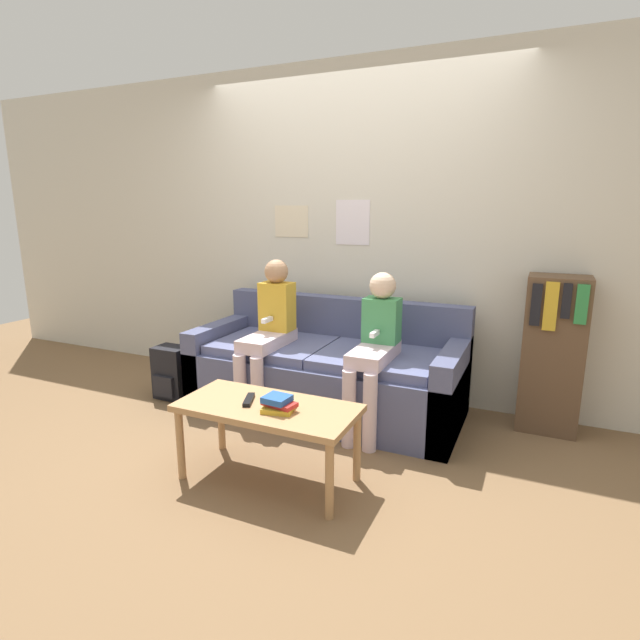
{
  "coord_description": "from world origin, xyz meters",
  "views": [
    {
      "loc": [
        1.42,
        -2.72,
        1.52
      ],
      "look_at": [
        0.0,
        0.41,
        0.73
      ],
      "focal_mm": 28.0,
      "sensor_mm": 36.0,
      "label": 1
    }
  ],
  "objects_px": {
    "coffee_table": "(268,414)",
    "person_left": "(268,329)",
    "couch": "(327,373)",
    "bookshelf": "(552,354)",
    "person_right": "(375,344)",
    "tv_remote": "(249,400)",
    "backpack": "(172,373)"
  },
  "relations": [
    {
      "from": "coffee_table",
      "to": "person_left",
      "type": "bearing_deg",
      "value": 119.57
    },
    {
      "from": "couch",
      "to": "bookshelf",
      "type": "relative_size",
      "value": 1.85
    },
    {
      "from": "person_right",
      "to": "tv_remote",
      "type": "relative_size",
      "value": 6.27
    },
    {
      "from": "person_left",
      "to": "bookshelf",
      "type": "height_order",
      "value": "person_left"
    },
    {
      "from": "couch",
      "to": "person_left",
      "type": "bearing_deg",
      "value": -152.95
    },
    {
      "from": "person_left",
      "to": "backpack",
      "type": "distance_m",
      "value": 0.96
    },
    {
      "from": "person_left",
      "to": "backpack",
      "type": "bearing_deg",
      "value": -173.95
    },
    {
      "from": "backpack",
      "to": "tv_remote",
      "type": "bearing_deg",
      "value": -31.97
    },
    {
      "from": "couch",
      "to": "backpack",
      "type": "height_order",
      "value": "couch"
    },
    {
      "from": "tv_remote",
      "to": "backpack",
      "type": "relative_size",
      "value": 0.41
    },
    {
      "from": "tv_remote",
      "to": "couch",
      "type": "bearing_deg",
      "value": 66.83
    },
    {
      "from": "coffee_table",
      "to": "tv_remote",
      "type": "distance_m",
      "value": 0.13
    },
    {
      "from": "couch",
      "to": "coffee_table",
      "type": "height_order",
      "value": "couch"
    },
    {
      "from": "person_right",
      "to": "backpack",
      "type": "height_order",
      "value": "person_right"
    },
    {
      "from": "bookshelf",
      "to": "backpack",
      "type": "distance_m",
      "value": 2.84
    },
    {
      "from": "bookshelf",
      "to": "coffee_table",
      "type": "bearing_deg",
      "value": -136.02
    },
    {
      "from": "coffee_table",
      "to": "backpack",
      "type": "relative_size",
      "value": 2.36
    },
    {
      "from": "backpack",
      "to": "couch",
      "type": "bearing_deg",
      "value": 13.06
    },
    {
      "from": "person_right",
      "to": "person_left",
      "type": "bearing_deg",
      "value": 179.58
    },
    {
      "from": "bookshelf",
      "to": "backpack",
      "type": "xyz_separation_m",
      "value": [
        -2.75,
        -0.61,
        -0.33
      ]
    },
    {
      "from": "backpack",
      "to": "coffee_table",
      "type": "bearing_deg",
      "value": -29.58
    },
    {
      "from": "couch",
      "to": "coffee_table",
      "type": "bearing_deg",
      "value": -84.78
    },
    {
      "from": "bookshelf",
      "to": "couch",
      "type": "bearing_deg",
      "value": -167.76
    },
    {
      "from": "bookshelf",
      "to": "tv_remote",
      "type": "bearing_deg",
      "value": -138.27
    },
    {
      "from": "bookshelf",
      "to": "person_left",
      "type": "bearing_deg",
      "value": -164.55
    },
    {
      "from": "tv_remote",
      "to": "backpack",
      "type": "bearing_deg",
      "value": 126.13
    },
    {
      "from": "couch",
      "to": "tv_remote",
      "type": "bearing_deg",
      "value": -91.27
    },
    {
      "from": "person_left",
      "to": "person_right",
      "type": "bearing_deg",
      "value": -0.42
    },
    {
      "from": "coffee_table",
      "to": "person_left",
      "type": "relative_size",
      "value": 0.88
    },
    {
      "from": "couch",
      "to": "backpack",
      "type": "bearing_deg",
      "value": -166.94
    },
    {
      "from": "tv_remote",
      "to": "bookshelf",
      "type": "xyz_separation_m",
      "value": [
        1.54,
        1.37,
        0.08
      ]
    },
    {
      "from": "person_right",
      "to": "tv_remote",
      "type": "distance_m",
      "value": 0.97
    }
  ]
}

